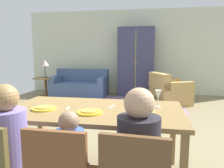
{
  "coord_description": "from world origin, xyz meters",
  "views": [
    {
      "loc": [
        0.61,
        -3.38,
        1.34
      ],
      "look_at": [
        0.01,
        0.0,
        0.85
      ],
      "focal_mm": 35.35,
      "sensor_mm": 36.0,
      "label": 1
    }
  ],
  "objects_px": {
    "plate_near_child": "(90,112)",
    "couch": "(80,86)",
    "plate_near_man": "(44,108)",
    "table_lamp": "(45,64)",
    "wine_glass": "(158,95)",
    "person_man": "(12,157)",
    "dining_table": "(94,115)",
    "plate_near_woman": "(142,112)",
    "handbag": "(149,102)",
    "side_table": "(46,84)",
    "armchair": "(169,92)",
    "armoire": "(136,62)"
  },
  "relations": [
    {
      "from": "plate_near_child",
      "to": "couch",
      "type": "distance_m",
      "value": 4.83
    },
    {
      "from": "person_man",
      "to": "wine_glass",
      "type": "bearing_deg",
      "value": 36.93
    },
    {
      "from": "armoire",
      "to": "table_lamp",
      "type": "bearing_deg",
      "value": -167.11
    },
    {
      "from": "side_table",
      "to": "plate_near_woman",
      "type": "bearing_deg",
      "value": -53.4
    },
    {
      "from": "armoire",
      "to": "handbag",
      "type": "xyz_separation_m",
      "value": [
        0.43,
        -1.53,
        -0.92
      ]
    },
    {
      "from": "person_man",
      "to": "couch",
      "type": "height_order",
      "value": "person_man"
    },
    {
      "from": "plate_near_child",
      "to": "plate_near_woman",
      "type": "height_order",
      "value": "same"
    },
    {
      "from": "person_man",
      "to": "table_lamp",
      "type": "height_order",
      "value": "table_lamp"
    },
    {
      "from": "plate_near_man",
      "to": "couch",
      "type": "bearing_deg",
      "value": 103.76
    },
    {
      "from": "plate_near_child",
      "to": "table_lamp",
      "type": "height_order",
      "value": "table_lamp"
    },
    {
      "from": "dining_table",
      "to": "wine_glass",
      "type": "bearing_deg",
      "value": 15.32
    },
    {
      "from": "armchair",
      "to": "table_lamp",
      "type": "xyz_separation_m",
      "value": [
        -3.67,
        0.42,
        0.69
      ]
    },
    {
      "from": "armoire",
      "to": "dining_table",
      "type": "bearing_deg",
      "value": -91.46
    },
    {
      "from": "dining_table",
      "to": "wine_glass",
      "type": "xyz_separation_m",
      "value": [
        0.66,
        0.18,
        0.2
      ]
    },
    {
      "from": "dining_table",
      "to": "table_lamp",
      "type": "bearing_deg",
      "value": 122.55
    },
    {
      "from": "couch",
      "to": "table_lamp",
      "type": "distance_m",
      "value": 1.26
    },
    {
      "from": "wine_glass",
      "to": "side_table",
      "type": "height_order",
      "value": "wine_glass"
    },
    {
      "from": "plate_near_woman",
      "to": "table_lamp",
      "type": "height_order",
      "value": "table_lamp"
    },
    {
      "from": "dining_table",
      "to": "couch",
      "type": "distance_m",
      "value": 4.65
    },
    {
      "from": "wine_glass",
      "to": "couch",
      "type": "bearing_deg",
      "value": 118.39
    },
    {
      "from": "armchair",
      "to": "couch",
      "type": "bearing_deg",
      "value": 165.6
    },
    {
      "from": "plate_near_woman",
      "to": "table_lamp",
      "type": "distance_m",
      "value": 5.23
    },
    {
      "from": "table_lamp",
      "to": "handbag",
      "type": "xyz_separation_m",
      "value": [
        3.17,
        -0.9,
        -0.88
      ]
    },
    {
      "from": "wine_glass",
      "to": "dining_table",
      "type": "bearing_deg",
      "value": -164.68
    },
    {
      "from": "plate_near_woman",
      "to": "handbag",
      "type": "relative_size",
      "value": 0.78
    },
    {
      "from": "plate_near_woman",
      "to": "person_man",
      "type": "distance_m",
      "value": 1.19
    },
    {
      "from": "plate_near_man",
      "to": "armchair",
      "type": "relative_size",
      "value": 0.22
    },
    {
      "from": "plate_near_man",
      "to": "table_lamp",
      "type": "xyz_separation_m",
      "value": [
        -2.11,
        4.21,
        0.24
      ]
    },
    {
      "from": "dining_table",
      "to": "plate_near_child",
      "type": "height_order",
      "value": "plate_near_child"
    },
    {
      "from": "person_man",
      "to": "armoire",
      "type": "relative_size",
      "value": 0.53
    },
    {
      "from": "table_lamp",
      "to": "couch",
      "type": "bearing_deg",
      "value": 14.26
    },
    {
      "from": "dining_table",
      "to": "armchair",
      "type": "distance_m",
      "value": 3.84
    },
    {
      "from": "plate_near_woman",
      "to": "side_table",
      "type": "bearing_deg",
      "value": 126.6
    },
    {
      "from": "side_table",
      "to": "handbag",
      "type": "distance_m",
      "value": 3.3
    },
    {
      "from": "wine_glass",
      "to": "plate_near_child",
      "type": "bearing_deg",
      "value": -151.29
    },
    {
      "from": "dining_table",
      "to": "plate_near_man",
      "type": "distance_m",
      "value": 0.52
    },
    {
      "from": "plate_near_man",
      "to": "wine_glass",
      "type": "xyz_separation_m",
      "value": [
        1.16,
        0.3,
        0.12
      ]
    },
    {
      "from": "plate_near_child",
      "to": "dining_table",
      "type": "bearing_deg",
      "value": 90.0
    },
    {
      "from": "wine_glass",
      "to": "handbag",
      "type": "xyz_separation_m",
      "value": [
        -0.1,
        3.01,
        -0.76
      ]
    },
    {
      "from": "plate_near_child",
      "to": "couch",
      "type": "height_order",
      "value": "couch"
    },
    {
      "from": "wine_glass",
      "to": "person_man",
      "type": "bearing_deg",
      "value": -143.07
    },
    {
      "from": "dining_table",
      "to": "armoire",
      "type": "bearing_deg",
      "value": 88.54
    },
    {
      "from": "person_man",
      "to": "dining_table",
      "type": "bearing_deg",
      "value": 54.11
    },
    {
      "from": "handbag",
      "to": "side_table",
      "type": "bearing_deg",
      "value": 164.13
    },
    {
      "from": "person_man",
      "to": "armchair",
      "type": "bearing_deg",
      "value": 70.38
    },
    {
      "from": "plate_near_child",
      "to": "armchair",
      "type": "xyz_separation_m",
      "value": [
        1.05,
        3.85,
        -0.45
      ]
    },
    {
      "from": "plate_near_man",
      "to": "handbag",
      "type": "height_order",
      "value": "plate_near_man"
    },
    {
      "from": "plate_near_man",
      "to": "wine_glass",
      "type": "bearing_deg",
      "value": 14.51
    },
    {
      "from": "plate_near_child",
      "to": "handbag",
      "type": "height_order",
      "value": "plate_near_child"
    },
    {
      "from": "table_lamp",
      "to": "dining_table",
      "type": "bearing_deg",
      "value": -57.45
    }
  ]
}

